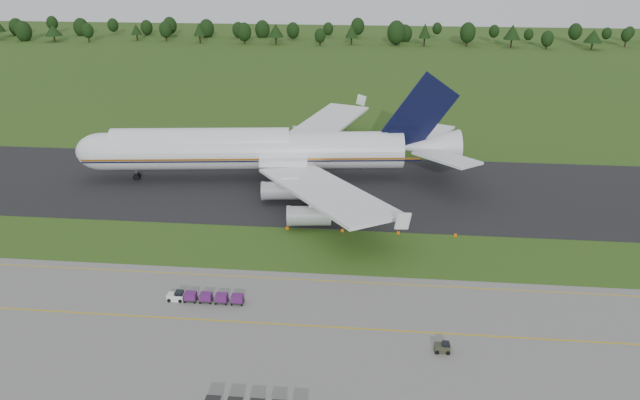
# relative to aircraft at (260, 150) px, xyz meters

# --- Properties ---
(ground) EXTENTS (600.00, 600.00, 0.00)m
(ground) POSITION_rel_aircraft_xyz_m (9.97, -32.01, -6.53)
(ground) COLOR #2B4A16
(ground) RESTS_ON ground
(apron) EXTENTS (300.00, 52.00, 0.06)m
(apron) POSITION_rel_aircraft_xyz_m (9.97, -66.01, -6.50)
(apron) COLOR slate
(apron) RESTS_ON ground
(taxiway) EXTENTS (300.00, 40.00, 0.08)m
(taxiway) POSITION_rel_aircraft_xyz_m (9.97, -4.01, -6.49)
(taxiway) COLOR black
(taxiway) RESTS_ON ground
(apron_markings) EXTENTS (300.00, 30.20, 0.01)m
(apron_markings) POSITION_rel_aircraft_xyz_m (9.97, -58.99, -6.46)
(apron_markings) COLOR #C79D0B
(apron_markings) RESTS_ON apron
(tree_line) EXTENTS (526.93, 20.78, 11.73)m
(tree_line) POSITION_rel_aircraft_xyz_m (13.99, 187.37, -0.28)
(tree_line) COLOR black
(tree_line) RESTS_ON ground
(aircraft) EXTENTS (81.65, 78.80, 22.85)m
(aircraft) POSITION_rel_aircraft_xyz_m (0.00, 0.00, 0.00)
(aircraft) COLOR white
(aircraft) RESTS_ON ground
(baggage_train) EXTENTS (10.91, 1.39, 1.34)m
(baggage_train) POSITION_rel_aircraft_xyz_m (1.29, -49.55, -5.76)
(baggage_train) COLOR silver
(baggage_train) RESTS_ON apron
(utility_cart) EXTENTS (1.91, 1.33, 1.05)m
(utility_cart) POSITION_rel_aircraft_xyz_m (33.60, -57.96, -5.96)
(utility_cart) COLOR #2F3122
(utility_cart) RESTS_ON apron
(edge_markers) EXTENTS (29.65, 0.30, 0.60)m
(edge_markers) POSITION_rel_aircraft_xyz_m (23.91, -24.83, -6.25)
(edge_markers) COLOR #EF6107
(edge_markers) RESTS_ON ground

